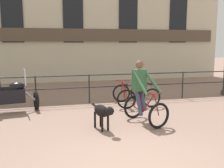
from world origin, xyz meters
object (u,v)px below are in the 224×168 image
at_px(cyclist_with_bike, 143,95).
at_px(parked_motorcycle, 10,95).
at_px(parked_bicycle_mid_left, 145,94).
at_px(parked_bicycle_near_lamp, 124,95).
at_px(dog, 103,112).

bearing_deg(cyclist_with_bike, parked_motorcycle, 135.45).
bearing_deg(parked_bicycle_mid_left, parked_motorcycle, -5.32).
bearing_deg(parked_bicycle_near_lamp, parked_motorcycle, 7.33).
bearing_deg(dog, parked_motorcycle, 118.29).
bearing_deg(parked_bicycle_near_lamp, dog, 68.88).
bearing_deg(parked_bicycle_mid_left, parked_bicycle_near_lamp, -6.11).
bearing_deg(cyclist_with_bike, parked_bicycle_mid_left, 50.43).
relative_size(cyclist_with_bike, parked_bicycle_mid_left, 1.45).
bearing_deg(parked_motorcycle, parked_bicycle_mid_left, -99.23).
relative_size(dog, parked_bicycle_near_lamp, 0.84).
bearing_deg(parked_motorcycle, parked_bicycle_near_lamp, -99.06).
xyz_separation_m(cyclist_with_bike, parked_bicycle_near_lamp, (0.04, 1.99, -0.41)).
relative_size(parked_motorcycle, parked_bicycle_near_lamp, 1.47).
height_order(cyclist_with_bike, dog, cyclist_with_bike).
distance_m(parked_motorcycle, parked_bicycle_near_lamp, 3.74).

